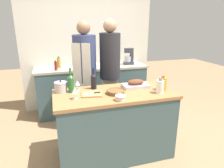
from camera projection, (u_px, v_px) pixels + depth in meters
The scene contains 22 objects.
ground_plane at pixel (114, 152), 2.79m from camera, with size 12.00×12.00×0.00m, color #9E7A56.
kitchen_island at pixel (114, 124), 2.65m from camera, with size 1.51×0.72×0.89m.
back_counter at pixel (93, 89), 4.01m from camera, with size 2.15×0.60×0.92m.
back_wall at pixel (88, 46), 4.09m from camera, with size 2.65×0.10×2.55m.
roasting_pan at pixel (136, 84), 2.71m from camera, with size 0.36×0.22×0.11m.
wicker_basket at pixel (115, 92), 2.47m from camera, with size 0.23×0.23×0.05m.
cutting_board at pixel (92, 94), 2.44m from camera, with size 0.28×0.25×0.02m.
stock_pot at pixel (61, 87), 2.53m from camera, with size 0.16×0.16×0.15m.
mixing_bowl at pixel (120, 97), 2.26m from camera, with size 0.12×0.12×0.06m.
juice_jug at pixel (163, 84), 2.59m from camera, with size 0.10×0.10×0.19m.
milk_jug at pixel (160, 87), 2.47m from camera, with size 0.10×0.10×0.18m.
wine_bottle_green at pixel (71, 83), 2.50m from camera, with size 0.07×0.07×0.31m.
wine_bottle_dark at pixel (94, 81), 2.63m from camera, with size 0.08×0.08×0.28m.
wine_glass_left at pixel (75, 91), 2.28m from camera, with size 0.07×0.07×0.13m.
wine_glass_right at pixel (77, 83), 2.58m from camera, with size 0.07×0.07×0.13m.
knife_chef at pixel (92, 93), 2.44m from camera, with size 0.21×0.04×0.01m.
stand_mixer at pixel (129, 58), 4.01m from camera, with size 0.18×0.14×0.33m.
condiment_bottle_tall at pixel (84, 62), 3.84m from camera, with size 0.06×0.06×0.18m.
condiment_bottle_short at pixel (56, 66), 3.53m from camera, with size 0.05×0.05×0.17m.
condiment_bottle_extra at pixel (59, 63), 3.70m from camera, with size 0.07×0.07×0.21m.
person_cook_aproned at pixel (85, 72), 3.15m from camera, with size 0.38×0.40×1.76m.
person_cook_guest at pixel (110, 70), 3.24m from camera, with size 0.33×0.33×1.79m.
Camera 1 is at (-0.71, -2.27, 1.74)m, focal length 32.00 mm.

